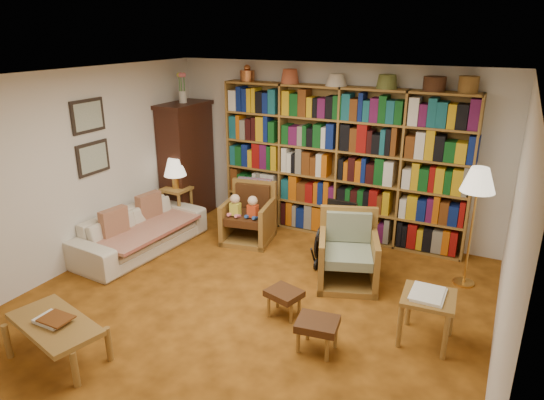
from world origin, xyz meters
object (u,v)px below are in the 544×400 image
Objects in this scene: side_table_lamp at (177,198)px; side_table_papers at (428,303)px; footstool_a at (284,295)px; armchair_leather at (251,216)px; floor_lamp at (478,185)px; footstool_b at (317,326)px; sofa at (141,231)px; armchair_sage at (350,255)px; coffee_table at (55,327)px; wheelchair at (338,236)px.

side_table_papers is (4.03, -1.35, -0.02)m from side_table_lamp.
side_table_papers is at bearing 8.29° from footstool_a.
floor_lamp is at bearing -0.55° from armchair_leather.
footstool_a is at bearing -136.21° from floor_lamp.
side_table_lamp is 1.28m from armchair_leather.
footstool_a is at bearing 143.16° from footstool_b.
armchair_leather is (1.18, 1.04, 0.07)m from sofa.
armchair_sage is 1.68m from floor_lamp.
armchair_leather reaches higher than footstool_a.
sofa is 4.64× the size of footstool_a.
coffee_table is (-0.27, -3.25, -0.00)m from armchair_leather.
wheelchair is at bearing 127.20° from armchair_sage.
wheelchair is at bearing 86.70° from footstool_a.
sofa is at bearing 174.42° from side_table_papers.
footstool_b is (0.54, -0.41, 0.03)m from footstool_a.
wheelchair is at bearing -175.01° from floor_lamp.
coffee_table is (-1.66, -3.08, -0.02)m from wheelchair.
armchair_leather reaches higher than sofa.
side_table_lamp is 3.34m from coffee_table.
footstool_b is at bearing -83.95° from armchair_sage.
armchair_sage is (1.70, -0.57, -0.02)m from armchair_leather.
armchair_sage reaches higher than coffee_table.
side_table_lamp is at bearing 10.62° from sofa.
wheelchair is 0.56× the size of floor_lamp.
wheelchair is at bearing 61.68° from coffee_table.
footstool_b is (-1.13, -2.01, -1.00)m from floor_lamp.
armchair_sage is (2.87, 0.47, 0.05)m from sofa.
coffee_table is at bearing -134.25° from footstool_a.
side_table_lamp is 1.43× the size of footstool_b.
wheelchair is at bearing -6.84° from armchair_leather.
side_table_papers is (1.36, -1.25, 0.06)m from wheelchair.
sofa is 1.84× the size of coffee_table.
armchair_sage is 0.50m from wheelchair.
armchair_sage is at bearing 141.17° from side_table_papers.
side_table_lamp is at bearing 177.99° from wheelchair.
footstool_b is (0.16, -1.47, -0.06)m from armchair_sage.
side_table_papers is at bearing -90.89° from sofa.
side_table_lamp reaches higher than coffee_table.
side_table_papers reaches higher than coffee_table.
floor_lamp is (4.26, 0.04, 0.82)m from side_table_lamp.
footstool_a is at bearing -51.23° from armchair_leather.
sofa is at bearing -138.60° from armchair_leather.
side_table_papers is at bearing 34.40° from footstool_b.
armchair_leather reaches higher than coffee_table.
coffee_table is (1.01, -3.18, -0.10)m from side_table_lamp.
footstool_b is (0.46, -1.87, -0.10)m from wheelchair.
floor_lamp is 1.39× the size of coffee_table.
floor_lamp is 3.38× the size of footstool_b.
armchair_sage reaches higher than side_table_lamp.
sofa is 3.96m from side_table_papers.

